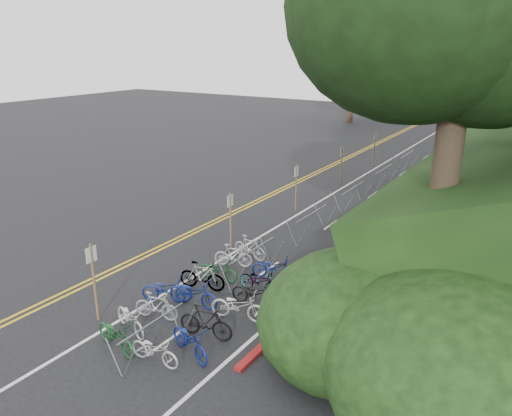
# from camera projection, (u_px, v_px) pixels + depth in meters

# --- Properties ---
(ground) EXTENTS (120.00, 120.00, 0.00)m
(ground) POSITION_uv_depth(u_px,v_px,m) (138.00, 290.00, 18.06)
(ground) COLOR black
(ground) RESTS_ON ground
(road_markings) EXTENTS (7.47, 80.00, 0.01)m
(road_markings) POSITION_uv_depth(u_px,v_px,m) (288.00, 215.00, 25.84)
(road_markings) COLOR gold
(road_markings) RESTS_ON ground
(red_curb) EXTENTS (0.25, 28.00, 0.10)m
(red_curb) POSITION_uv_depth(u_px,v_px,m) (396.00, 222.00, 24.79)
(red_curb) COLOR maroon
(red_curb) RESTS_ON ground
(bike_rack_front) EXTENTS (1.09, 2.61, 1.06)m
(bike_rack_front) POSITION_uv_depth(u_px,v_px,m) (153.00, 331.00, 14.08)
(bike_rack_front) COLOR gray
(bike_rack_front) RESTS_ON ground
(bike_racks_rest) EXTENTS (1.14, 23.00, 1.17)m
(bike_racks_rest) POSITION_uv_depth(u_px,v_px,m) (353.00, 193.00, 26.71)
(bike_racks_rest) COLOR gray
(bike_racks_rest) RESTS_ON ground
(signpost_near) EXTENTS (0.08, 0.40, 2.63)m
(signpost_near) POSITION_uv_depth(u_px,v_px,m) (94.00, 277.00, 15.66)
(signpost_near) COLOR brown
(signpost_near) RESTS_ON ground
(signposts_rest) EXTENTS (0.08, 18.40, 2.50)m
(signposts_rest) POSITION_uv_depth(u_px,v_px,m) (321.00, 173.00, 28.54)
(signposts_rest) COLOR brown
(signposts_rest) RESTS_ON ground
(bike_front) EXTENTS (1.36, 1.84, 0.92)m
(bike_front) POSITION_uv_depth(u_px,v_px,m) (167.00, 289.00, 17.16)
(bike_front) COLOR navy
(bike_front) RESTS_ON ground
(bike_valet) EXTENTS (3.53, 9.31, 1.07)m
(bike_valet) POSITION_uv_depth(u_px,v_px,m) (208.00, 297.00, 16.60)
(bike_valet) COLOR #144C1E
(bike_valet) RESTS_ON ground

